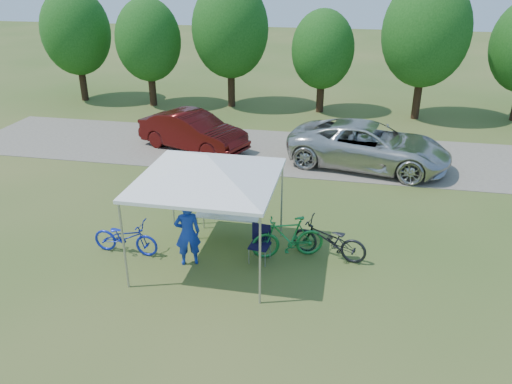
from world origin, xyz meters
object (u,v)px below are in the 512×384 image
cyclist (188,233)px  minivan (369,145)px  folding_chair (260,240)px  bike_green (288,237)px  bike_blue (125,237)px  cooler (218,206)px  folding_table (229,215)px  sedan (193,131)px  bike_dark (329,240)px

cyclist → minivan: 8.50m
folding_chair → bike_green: size_ratio=0.51×
cyclist → minivan: (4.25, 7.36, -0.03)m
bike_blue → cooler: bearing=-54.6°
bike_blue → minivan: (5.94, 7.20, 0.35)m
cyclist → bike_blue: 1.74m
cyclist → cooler: bearing=-127.8°
folding_table → sedan: size_ratio=0.38×
bike_dark → minivan: 6.51m
minivan → folding_table: bearing=159.5°
bike_blue → minivan: size_ratio=0.30×
bike_blue → sedan: (-0.72, 7.73, 0.30)m
folding_chair → cooler: 1.65m
folding_table → bike_green: size_ratio=0.93×
cyclist → bike_dark: cyclist is taller
minivan → sedan: minivan is taller
bike_blue → bike_green: bearing=-78.8°
cooler → bike_dark: cooler is taller
minivan → folding_chair: bearing=170.3°
folding_table → bike_dark: (2.65, -0.55, -0.15)m
bike_green → bike_blue: bearing=-100.7°
folding_chair → bike_dark: bearing=20.9°
cooler → sedan: size_ratio=0.11×
bike_green → sedan: bearing=-166.0°
cyclist → bike_blue: size_ratio=0.98×
cooler → sedan: sedan is taller
folding_table → cooler: size_ratio=3.31×
cyclist → sedan: 8.25m
folding_table → folding_chair: 1.40m
sedan → minivan: bearing=-73.4°
minivan → bike_green: bearing=174.6°
cyclist → minivan: bearing=-144.5°
folding_table → bike_blue: bike_blue is taller
folding_chair → bike_blue: size_ratio=0.53×
cyclist → sedan: size_ratio=0.38×
cooler → bike_dark: 3.00m
folding_table → bike_green: 1.81m
folding_table → bike_green: bearing=-23.0°
folding_table → cooler: cooler is taller
folding_chair → sedan: 8.41m
minivan → sedan: bearing=96.6°
cooler → bike_dark: bearing=-10.6°
cooler → bike_blue: bearing=-147.1°
folding_table → sedan: bearing=115.3°
sedan → folding_chair: bearing=-130.0°
folding_table → cooler: 0.36m
folding_chair → cooler: size_ratio=1.81×
bike_dark → folding_chair: bearing=-63.1°
bike_dark → bike_green: bearing=-67.6°
folding_chair → cyclist: cyclist is taller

